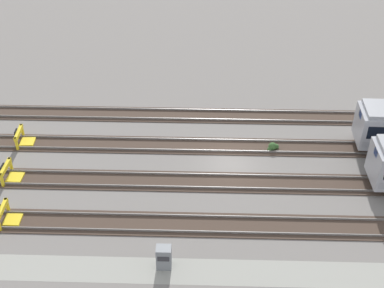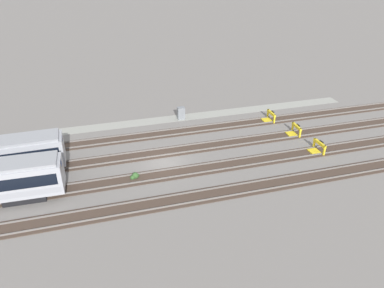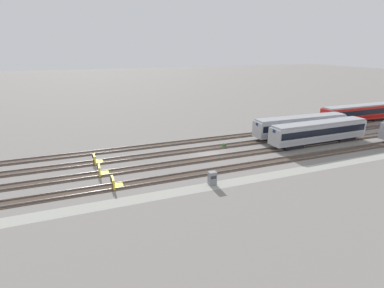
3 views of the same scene
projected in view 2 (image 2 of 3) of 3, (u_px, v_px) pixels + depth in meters
The scene contains 11 objects.
ground_plane at pixel (165, 163), 38.30m from camera, with size 400.00×400.00×0.00m, color gray.
service_walkway at pixel (148, 122), 47.01m from camera, with size 54.00×2.00×0.01m, color #9E9E93.
rail_track_nearest at pixel (153, 135), 43.73m from camera, with size 90.00×2.24×0.21m.
rail_track_near_inner at pixel (161, 153), 40.10m from camera, with size 90.00×2.24×0.21m.
rail_track_middle at pixel (170, 174), 36.46m from camera, with size 90.00×2.24×0.21m.
rail_track_far_inner at pixel (181, 200), 32.83m from camera, with size 90.00×2.24×0.21m.
bumper_stop_nearest_track at pixel (269, 117), 47.04m from camera, with size 1.34×2.00×1.22m.
bumper_stop_near_inner_track at pixel (294, 131), 43.68m from camera, with size 1.37×2.01×1.22m.
bumper_stop_middle_track at pixel (317, 148), 40.10m from camera, with size 1.38×2.01×1.22m.
electrical_cabinet at pixel (181, 113), 47.34m from camera, with size 0.90×0.73×1.60m.
weed_clump at pixel (135, 176), 35.77m from camera, with size 0.92×0.70×0.64m.
Camera 2 is at (6.23, 32.18, 20.10)m, focal length 35.00 mm.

